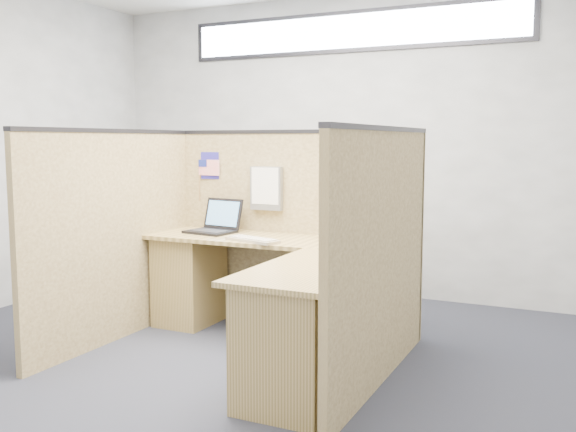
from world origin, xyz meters
The scene contains 14 objects.
floor centered at (0.00, 0.00, 0.00)m, with size 5.00×5.00×0.00m, color #21242E.
wall_back centered at (0.00, 2.25, 1.40)m, with size 5.00×5.00×0.00m, color gray.
clerestory_window centered at (0.00, 2.23, 2.45)m, with size 3.30×0.04×0.38m.
cubicle_partitions centered at (0.00, 0.43, 0.77)m, with size 2.06×1.83×1.53m.
l_desk centered at (0.18, 0.29, 0.39)m, with size 1.95×1.75×0.73m.
laptop centered at (-0.57, 0.77, 0.79)m, with size 0.39×0.39×0.26m.
keyboard centered at (-0.07, 0.48, 0.74)m, with size 0.44×0.25×0.03m.
mouse centered at (0.77, 0.54, 0.75)m, with size 0.10×0.06×0.04m, color silver.
hand_forearm centered at (0.78, 0.41, 0.77)m, with size 0.10×0.37×0.08m.
blue_poster centered at (-0.73, 0.97, 1.24)m, with size 0.17×0.00×0.22m, color navy.
american_flag centered at (-0.76, 0.96, 1.22)m, with size 0.20×0.01×0.34m.
file_holder centered at (-0.20, 0.94, 1.08)m, with size 0.27×0.05×0.34m.
paper_left centered at (0.40, 0.97, 1.16)m, with size 0.23×0.00×0.29m, color white.
paper_right centered at (0.33, 0.97, 1.09)m, with size 0.22×0.00×0.28m, color white.
Camera 1 is at (2.10, -3.50, 1.44)m, focal length 40.00 mm.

